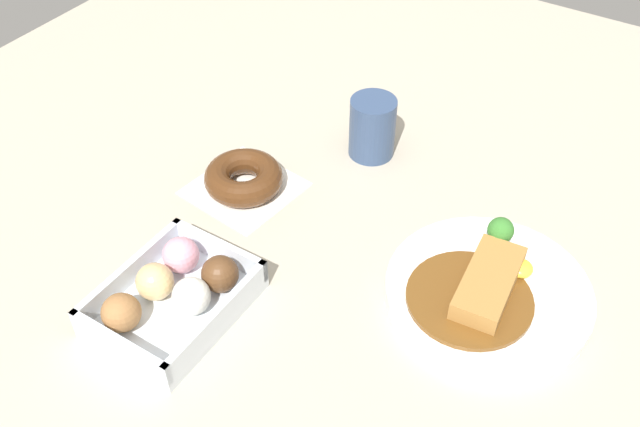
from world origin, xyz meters
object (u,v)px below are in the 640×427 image
at_px(coffee_mug, 372,127).
at_px(donut_box, 174,293).
at_px(chocolate_ring_donut, 244,178).
at_px(curry_plate, 488,290).

bearing_deg(coffee_mug, donut_box, -7.24).
bearing_deg(donut_box, chocolate_ring_donut, -164.24).
bearing_deg(curry_plate, chocolate_ring_donut, -90.87).
xyz_separation_m(curry_plate, coffee_mug, (-0.17, -0.25, 0.03)).
distance_m(curry_plate, chocolate_ring_donut, 0.36).
xyz_separation_m(curry_plate, donut_box, (0.20, -0.30, 0.01)).
height_order(curry_plate, donut_box, curry_plate).
relative_size(curry_plate, coffee_mug, 2.70).
bearing_deg(donut_box, curry_plate, 124.49).
xyz_separation_m(donut_box, coffee_mug, (-0.37, 0.05, 0.02)).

